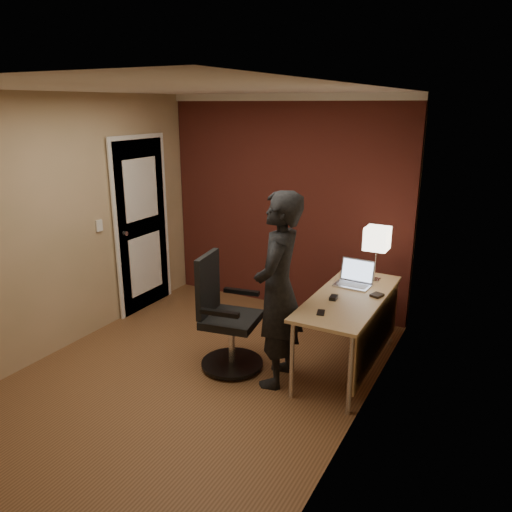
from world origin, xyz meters
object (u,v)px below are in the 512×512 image
at_px(mouse, 334,298).
at_px(phone, 321,312).
at_px(desk, 356,310).
at_px(desk_lamp, 377,239).
at_px(laptop, 355,278).
at_px(person, 278,290).
at_px(office_chair, 225,320).
at_px(wallet, 377,295).

distance_m(mouse, phone, 0.34).
relative_size(desk, phone, 13.04).
height_order(desk_lamp, laptop, desk_lamp).
distance_m(phone, person, 0.41).
xyz_separation_m(laptop, mouse, (-0.05, -0.46, -0.05)).
bearing_deg(person, office_chair, -98.06).
distance_m(laptop, mouse, 0.47).
xyz_separation_m(desk_lamp, phone, (-0.17, -1.00, -0.41)).
height_order(laptop, mouse, laptop).
height_order(desk_lamp, office_chair, desk_lamp).
bearing_deg(phone, desk_lamp, 65.30).
bearing_deg(phone, wallet, 47.28).
bearing_deg(wallet, office_chair, -154.00).
distance_m(phone, wallet, 0.67).
distance_m(phone, office_chair, 0.97).
xyz_separation_m(desk, wallet, (0.15, 0.11, 0.14)).
bearing_deg(person, mouse, 122.49).
height_order(mouse, office_chair, office_chair).
xyz_separation_m(desk, phone, (-0.16, -0.49, 0.13)).
xyz_separation_m(phone, office_chair, (-0.93, -0.01, -0.26)).
distance_m(desk_lamp, office_chair, 1.65).
relative_size(wallet, office_chair, 0.10).
height_order(mouse, wallet, mouse).
bearing_deg(mouse, desk_lamp, 69.71).
bearing_deg(phone, person, 165.45).
xyz_separation_m(phone, wallet, (0.31, 0.59, 0.01)).
xyz_separation_m(desk, person, (-0.55, -0.49, 0.26)).
bearing_deg(desk, phone, -108.39).
distance_m(laptop, office_chair, 1.31).
xyz_separation_m(desk, laptop, (-0.12, 0.31, 0.19)).
relative_size(mouse, phone, 0.87).
height_order(laptop, office_chair, office_chair).
xyz_separation_m(phone, person, (-0.39, -0.00, 0.13)).
relative_size(desk, desk_lamp, 2.80).
bearing_deg(desk, person, -138.59).
bearing_deg(desk_lamp, office_chair, -137.26).
bearing_deg(person, phone, 81.22).
height_order(phone, office_chair, office_chair).
distance_m(mouse, person, 0.53).
bearing_deg(phone, office_chair, 165.87).
distance_m(laptop, phone, 0.80).
bearing_deg(mouse, desk, 35.67).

